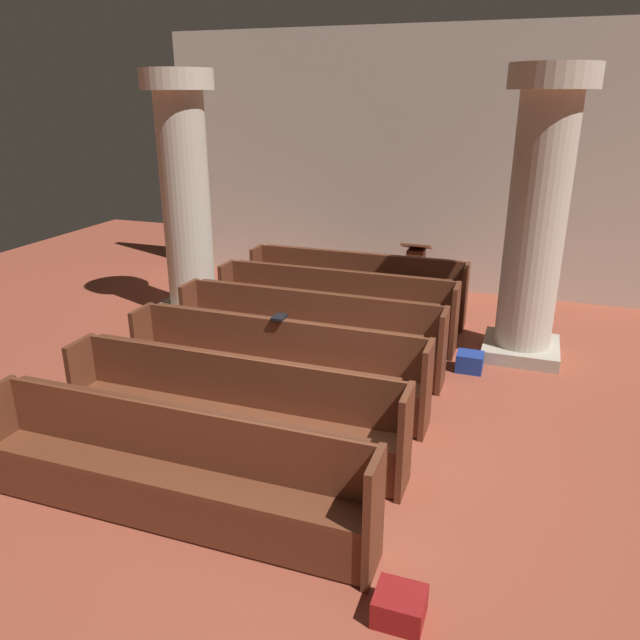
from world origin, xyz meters
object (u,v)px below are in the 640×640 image
pew_row_0 (356,284)px  kneeler_box_red (400,606)px  pew_row_3 (276,363)px  kneeler_box_blue (470,362)px  pew_row_2 (309,330)px  pew_row_4 (232,407)px  pillar_far_side (185,194)px  lectern (415,278)px  hymn_book (279,317)px  pillar_aisle_side (537,215)px  pew_row_5 (171,467)px  pew_row_1 (335,304)px

pew_row_0 → kneeler_box_red: bearing=-70.9°
pew_row_3 → kneeler_box_blue: (2.01, 1.71, -0.41)m
pew_row_2 → pew_row_4: same height
pillar_far_side → kneeler_box_red: 7.09m
pew_row_3 → pew_row_4: bearing=-90.0°
lectern → kneeler_box_blue: lectern is taller
pew_row_4 → hymn_book: hymn_book is taller
hymn_book → pillar_aisle_side: bearing=40.9°
pillar_far_side → kneeler_box_blue: size_ratio=11.20×
pew_row_5 → pew_row_0: bearing=90.0°
pillar_far_side → kneeler_box_red: size_ratio=10.87×
kneeler_box_blue → pew_row_2: bearing=-162.8°
pillar_aisle_side → hymn_book: size_ratio=18.02×
pew_row_5 → pillar_far_side: 5.54m
pew_row_3 → kneeler_box_blue: bearing=40.4°
pew_row_4 → pillar_far_side: pillar_far_side is taller
lectern → hymn_book: size_ratio=5.19×
pew_row_1 → pew_row_0: bearing=90.0°
pew_row_2 → pew_row_3: 1.09m
kneeler_box_red → kneeler_box_blue: size_ratio=1.03×
pew_row_1 → pew_row_3: same height
pew_row_2 → kneeler_box_red: pew_row_2 is taller
pew_row_0 → pew_row_5: 5.45m
pillar_aisle_side → kneeler_box_blue: 2.07m
pew_row_0 → lectern: (0.78, 0.91, -0.08)m
pew_row_1 → pillar_aisle_side: pillar_aisle_side is taller
pew_row_0 → lectern: 1.20m
pew_row_5 → hymn_book: (-0.02, 2.36, 0.49)m
pew_row_4 → pillar_aisle_side: bearing=53.6°
pew_row_0 → kneeler_box_red: (2.02, -5.83, -0.43)m
pew_row_1 → pew_row_3: bearing=-90.0°
pillar_far_side → pew_row_2: bearing=-29.2°
pew_row_2 → kneeler_box_blue: bearing=17.2°
pillar_aisle_side → kneeler_box_blue: pillar_aisle_side is taller
pillar_aisle_side → kneeler_box_red: bearing=-96.8°
hymn_book → pew_row_0: bearing=89.6°
pew_row_1 → pillar_aisle_side: size_ratio=0.93×
lectern → kneeler_box_blue: (1.22, -2.47, -0.33)m
pew_row_3 → pew_row_5: size_ratio=1.00×
pillar_aisle_side → pillar_far_side: same height
pew_row_4 → lectern: lectern is taller
pew_row_2 → hymn_book: size_ratio=16.84×
pew_row_0 → pew_row_3: bearing=-90.0°
hymn_book → kneeler_box_blue: (2.03, 1.53, -0.91)m
lectern → pillar_far_side: bearing=-153.7°
kneeler_box_blue → kneeler_box_red: bearing=-89.9°
pew_row_5 → pillar_far_side: (-2.57, 4.70, 1.42)m
pew_row_1 → kneeler_box_blue: (2.01, -0.47, -0.41)m
pew_row_5 → pillar_aisle_side: size_ratio=0.93×
lectern → pew_row_5: bearing=-97.0°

